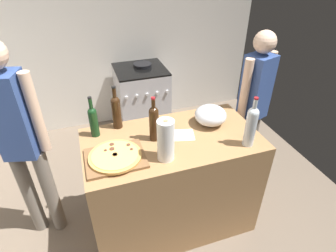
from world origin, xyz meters
name	(u,v)px	position (x,y,z in m)	size (l,w,h in m)	color
ground_plane	(136,178)	(0.00, 1.29, -0.01)	(4.01, 3.18, 0.02)	#6B5B4C
kitchen_wall_rear	(105,27)	(0.00, 2.63, 1.30)	(4.01, 0.10, 2.60)	beige
counter	(172,183)	(0.19, 0.65, 0.46)	(1.34, 0.71, 0.92)	#9E7247
cutting_board	(115,158)	(-0.26, 0.54, 0.93)	(0.40, 0.32, 0.02)	brown
pizza	(115,156)	(-0.26, 0.54, 0.95)	(0.36, 0.36, 0.03)	tan
mixing_bowl	(211,115)	(0.55, 0.75, 1.00)	(0.26, 0.26, 0.16)	#B2B2B7
paper_towel_roll	(166,140)	(0.07, 0.45, 1.07)	(0.12, 0.12, 0.30)	white
wine_bottle_dark	(251,125)	(0.69, 0.41, 1.09)	(0.08, 0.08, 0.38)	silver
wine_bottle_clear	(154,122)	(0.06, 0.69, 1.08)	(0.07, 0.07, 0.35)	#331E0F
wine_bottle_green	(116,110)	(-0.17, 0.94, 1.08)	(0.07, 0.07, 0.36)	#331E0F
wine_bottle_amber	(93,120)	(-0.35, 0.88, 1.06)	(0.07, 0.07, 0.33)	#143819
recipe_sheet	(180,135)	(0.26, 0.67, 0.92)	(0.21, 0.15, 0.00)	white
stove	(142,100)	(0.32, 2.23, 0.44)	(0.62, 0.63, 0.92)	#B7B7BC
person_in_stripes	(20,137)	(-0.88, 0.92, 0.99)	(0.39, 0.25, 1.70)	slate
person_in_red	(253,104)	(1.09, 0.95, 0.91)	(0.37, 0.26, 1.58)	slate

